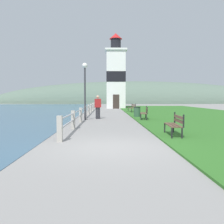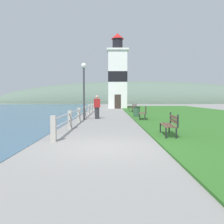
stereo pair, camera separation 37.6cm
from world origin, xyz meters
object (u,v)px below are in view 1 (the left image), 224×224
Objects in this scene: park_bench_midway at (145,112)px; lighthouse at (116,76)px; lamp_post at (85,81)px; park_bench_near at (175,123)px; park_bench_far at (132,107)px; person_strolling at (98,106)px; trash_bin at (137,112)px.

lighthouse is (-1.30, 19.29, 4.21)m from park_bench_midway.
park_bench_midway is 0.45× the size of lamp_post.
park_bench_midway is 19.79m from lighthouse.
park_bench_near is 0.15× the size of lighthouse.
park_bench_far is 9.99m from lamp_post.
park_bench_midway is 1.08× the size of park_bench_far.
park_bench_near is 0.95× the size of person_strolling.
park_bench_near is 9.69m from trash_bin.
lamp_post is (-4.21, 7.65, 2.20)m from park_bench_near.
park_bench_midway is 3.46m from person_strolling.
person_strolling is (-3.35, 8.46, 0.40)m from park_bench_near.
trash_bin is at bearing 79.96° from park_bench_far.
park_bench_midway is 4.71m from lamp_post.
park_bench_midway is 1.03× the size of person_strolling.
lamp_post is at bearing 104.66° from person_strolling.
park_bench_midway is 2.12× the size of trash_bin.
park_bench_near reaches higher than trash_bin.
park_bench_far is 8.65m from person_strolling.
park_bench_near is 0.92× the size of park_bench_midway.
person_strolling reaches higher than park_bench_midway.
lamp_post reaches higher than park_bench_near.
lamp_post is (-4.16, 0.17, 2.20)m from park_bench_midway.
lamp_post reaches higher than trash_bin.
lighthouse is 19.44m from lamp_post.
lighthouse reaches higher than park_bench_far.
lighthouse is 6.31× the size of person_strolling.
lighthouse is at bearing -79.16° from park_bench_midway.
lighthouse is at bearing -34.73° from person_strolling.
trash_bin is at bearing -84.31° from park_bench_near.
park_bench_midway and park_bench_far have the same top height.
lighthouse reaches higher than park_bench_midway.
person_strolling is (-3.36, -7.97, 0.40)m from park_bench_far.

